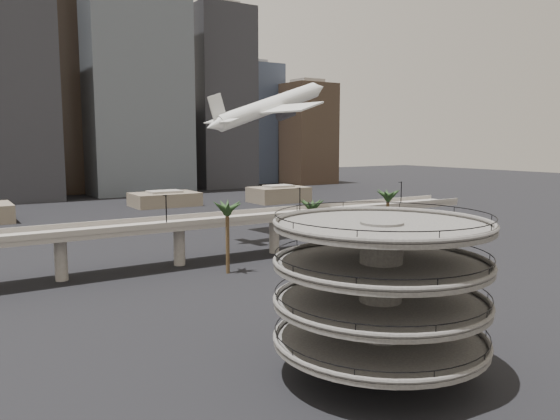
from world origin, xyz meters
TOP-DOWN VIEW (x-y plane):
  - ground at (0.00, 0.00)m, footprint 700.00×700.00m
  - parking_ramp at (-13.00, -4.00)m, footprint 22.20×22.20m
  - overpass at (0.00, 55.00)m, footprint 130.00×9.30m
  - palm_trees at (14.02, 44.65)m, footprint 42.40×10.40m
  - low_buildings at (6.89, 142.30)m, footprint 135.00×27.50m
  - skyline at (15.11, 217.08)m, footprint 269.00×86.00m
  - airborne_jet at (19.36, 70.53)m, footprint 37.20×33.29m
  - car_a at (-7.36, 16.90)m, footprint 4.97×2.83m
  - car_b at (18.47, 21.50)m, footprint 5.09×3.32m
  - car_c at (31.96, 18.66)m, footprint 6.04×3.86m

SIDE VIEW (x-z plane):
  - ground at x=0.00m, z-range 0.00..0.00m
  - car_b at x=18.47m, z-range 0.00..1.59m
  - car_a at x=-7.36m, z-range 0.00..1.60m
  - car_c at x=31.96m, z-range 0.00..1.63m
  - low_buildings at x=6.89m, z-range -0.54..6.26m
  - overpass at x=0.00m, z-range -0.01..14.69m
  - parking_ramp at x=-13.00m, z-range 1.16..18.51m
  - palm_trees at x=14.02m, z-range 4.43..18.43m
  - airborne_jet at x=19.36m, z-range 25.16..39.98m
  - skyline at x=15.11m, z-range -15.89..102.30m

